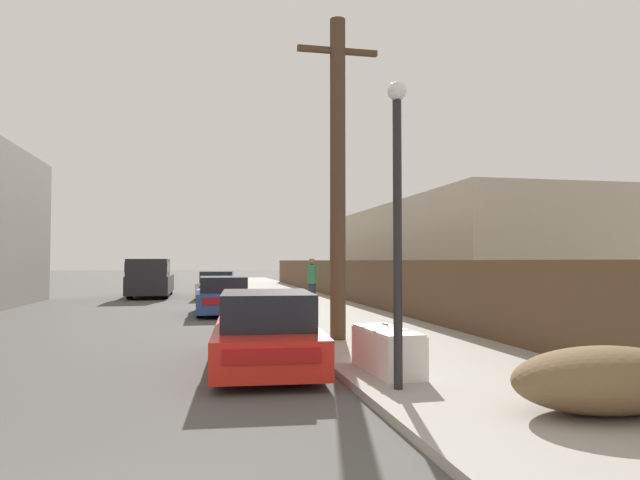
% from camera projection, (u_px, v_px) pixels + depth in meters
% --- Properties ---
extents(sidewalk_curb, '(4.20, 63.00, 0.12)m').
position_uv_depth(sidewalk_curb, '(293.00, 298.00, 26.60)').
color(sidewalk_curb, '#9E998E').
rests_on(sidewalk_curb, ground).
extents(discarded_fridge, '(0.68, 1.71, 0.68)m').
position_uv_depth(discarded_fridge, '(387.00, 350.00, 8.74)').
color(discarded_fridge, silver).
rests_on(discarded_fridge, sidewalk_curb).
extents(parked_sports_car_red, '(2.01, 4.65, 1.30)m').
position_uv_depth(parked_sports_car_red, '(266.00, 332.00, 9.82)').
color(parked_sports_car_red, red).
rests_on(parked_sports_car_red, ground).
extents(car_parked_mid, '(1.76, 4.04, 1.28)m').
position_uv_depth(car_parked_mid, '(223.00, 296.00, 19.45)').
color(car_parked_mid, '#2D478C').
rests_on(car_parked_mid, ground).
extents(car_parked_far, '(2.11, 4.79, 1.31)m').
position_uv_depth(car_parked_far, '(217.00, 285.00, 27.88)').
color(car_parked_far, silver).
rests_on(car_parked_far, ground).
extents(pickup_truck, '(1.97, 5.65, 1.91)m').
position_uv_depth(pickup_truck, '(150.00, 278.00, 28.20)').
color(pickup_truck, '#232328').
rests_on(pickup_truck, ground).
extents(utility_pole, '(1.80, 0.34, 7.03)m').
position_uv_depth(utility_pole, '(338.00, 174.00, 12.46)').
color(utility_pole, '#4C3826').
rests_on(utility_pole, sidewalk_curb).
extents(street_lamp, '(0.26, 0.26, 4.13)m').
position_uv_depth(street_lamp, '(397.00, 207.00, 7.64)').
color(street_lamp, '#232326').
rests_on(street_lamp, sidewalk_curb).
extents(brush_pile, '(2.26, 1.29, 0.74)m').
position_uv_depth(brush_pile, '(606.00, 379.00, 6.40)').
color(brush_pile, brown).
rests_on(brush_pile, sidewalk_curb).
extents(wooden_fence, '(0.08, 42.13, 1.72)m').
position_uv_depth(wooden_fence, '(344.00, 280.00, 25.06)').
color(wooden_fence, brown).
rests_on(wooden_fence, sidewalk_curb).
extents(building_right_house, '(6.00, 19.85, 4.38)m').
position_uv_depth(building_right_house, '(435.00, 253.00, 27.61)').
color(building_right_house, beige).
rests_on(building_right_house, ground).
extents(pedestrian, '(0.34, 0.34, 1.80)m').
position_uv_depth(pedestrian, '(312.00, 282.00, 20.96)').
color(pedestrian, '#282D42').
rests_on(pedestrian, sidewalk_curb).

